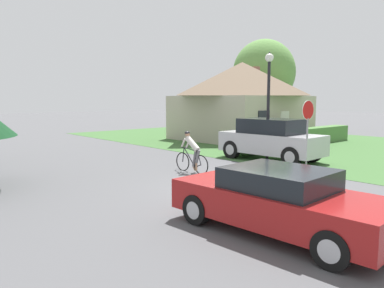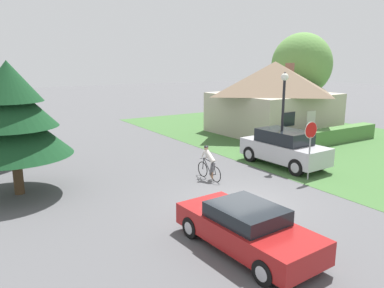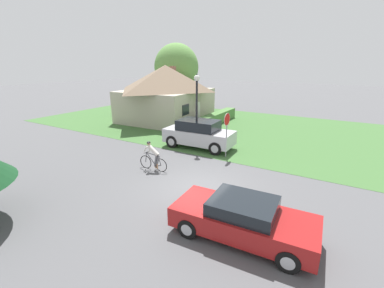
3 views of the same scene
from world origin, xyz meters
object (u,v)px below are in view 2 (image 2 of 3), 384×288
at_px(cottage_house, 274,96).
at_px(conifer_tall_near, 12,116).
at_px(stop_sign, 310,139).
at_px(parked_suv_right, 284,148).
at_px(sedan_left_lane, 247,228).
at_px(cyclist, 209,164).
at_px(deciduous_tree_right, 302,65).
at_px(street_lamp, 283,104).

relative_size(cottage_house, conifer_tall_near, 1.65).
bearing_deg(stop_sign, parked_suv_right, -106.74).
height_order(cottage_house, sedan_left_lane, cottage_house).
xyz_separation_m(parked_suv_right, conifer_tall_near, (-12.26, 2.80, 2.30)).
relative_size(sedan_left_lane, cyclist, 2.67).
xyz_separation_m(parked_suv_right, deciduous_tree_right, (11.80, 9.65, 4.04)).
bearing_deg(deciduous_tree_right, cottage_house, -155.96).
height_order(stop_sign, deciduous_tree_right, deciduous_tree_right).
bearing_deg(cottage_house, conifer_tall_near, -168.94).
xyz_separation_m(cyclist, street_lamp, (4.47, -0.08, 2.47)).
bearing_deg(parked_suv_right, conifer_tall_near, 74.62).
relative_size(sedan_left_lane, street_lamp, 0.96).
distance_m(cottage_house, sedan_left_lane, 18.89).
bearing_deg(deciduous_tree_right, sedan_left_lane, -141.28).
relative_size(cottage_house, sedan_left_lane, 1.92).
xyz_separation_m(cottage_house, stop_sign, (-6.97, -9.45, -0.82)).
height_order(street_lamp, conifer_tall_near, conifer_tall_near).
height_order(cyclist, deciduous_tree_right, deciduous_tree_right).
bearing_deg(conifer_tall_near, street_lamp, -12.42).
relative_size(stop_sign, deciduous_tree_right, 0.35).
bearing_deg(conifer_tall_near, deciduous_tree_right, 15.89).
bearing_deg(conifer_tall_near, cottage_house, 13.24).
height_order(sedan_left_lane, stop_sign, stop_sign).
xyz_separation_m(sedan_left_lane, cyclist, (2.89, 5.98, 0.07)).
height_order(sedan_left_lane, conifer_tall_near, conifer_tall_near).
distance_m(cyclist, deciduous_tree_right, 19.36).
relative_size(cottage_house, stop_sign, 3.29).
bearing_deg(parked_suv_right, street_lamp, 34.88).
xyz_separation_m(stop_sign, deciduous_tree_right, (12.60, 11.96, 3.05)).
xyz_separation_m(conifer_tall_near, deciduous_tree_right, (24.06, 6.85, 1.74)).
bearing_deg(cottage_house, street_lamp, -133.93).
height_order(stop_sign, street_lamp, street_lamp).
distance_m(cottage_house, stop_sign, 11.77).
distance_m(parked_suv_right, street_lamp, 2.29).
distance_m(cottage_house, street_lamp, 9.42).
xyz_separation_m(cottage_house, parked_suv_right, (-6.17, -7.14, -1.81)).
bearing_deg(cyclist, sedan_left_lane, 152.02).
xyz_separation_m(sedan_left_lane, conifer_tall_near, (-4.82, 8.58, 2.56)).
distance_m(cyclist, conifer_tall_near, 8.50).
height_order(cyclist, street_lamp, street_lamp).
bearing_deg(street_lamp, cottage_house, 48.25).
bearing_deg(parked_suv_right, sedan_left_lane, 125.30).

